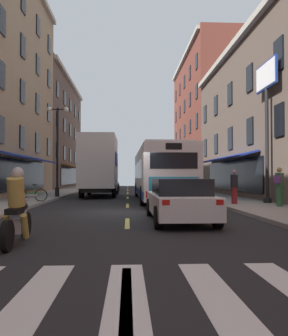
{
  "coord_description": "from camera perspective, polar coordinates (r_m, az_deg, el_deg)",
  "views": [
    {
      "loc": [
        0.02,
        -14.3,
        1.45
      ],
      "look_at": [
        0.91,
        4.78,
        1.93
      ],
      "focal_mm": 36.83,
      "sensor_mm": 36.0,
      "label": 1
    }
  ],
  "objects": [
    {
      "name": "ground_plane",
      "position": [
        14.38,
        -2.77,
        -7.44
      ],
      "size": [
        34.8,
        80.0,
        0.1
      ],
      "primitive_type": "cube",
      "color": "black"
    },
    {
      "name": "sidewalk_right",
      "position": [
        15.53,
        19.72,
        -6.47
      ],
      "size": [
        3.0,
        80.0,
        0.14
      ],
      "primitive_type": "cube",
      "color": "gray",
      "rests_on": "ground"
    },
    {
      "name": "street_lamp_twin",
      "position": [
        23.52,
        -14.13,
        3.38
      ],
      "size": [
        1.42,
        0.32,
        5.94
      ],
      "color": "black",
      "rests_on": "sidewalk_left"
    },
    {
      "name": "transit_bus",
      "position": [
        20.91,
        2.51,
        -0.93
      ],
      "size": [
        2.74,
        12.38,
        3.11
      ],
      "color": "silver",
      "rests_on": "ground"
    },
    {
      "name": "pedestrian_near",
      "position": [
        16.42,
        21.51,
        -2.72
      ],
      "size": [
        0.5,
        0.5,
        1.73
      ],
      "rotation": [
        0.0,
        0.0,
        5.52
      ],
      "color": "#33663F",
      "rests_on": "sidewalk_right"
    },
    {
      "name": "pedestrian_mid",
      "position": [
        17.31,
        14.72,
        -2.96
      ],
      "size": [
        0.36,
        0.36,
        1.65
      ],
      "rotation": [
        0.0,
        0.0,
        0.45
      ],
      "color": "maroon",
      "rests_on": "sidewalk_right"
    },
    {
      "name": "motorcycle_rider",
      "position": [
        7.88,
        -20.25,
        -6.78
      ],
      "size": [
        0.62,
        2.07,
        1.66
      ],
      "color": "black",
      "rests_on": "ground"
    },
    {
      "name": "bicycle_near",
      "position": [
        19.13,
        -18.23,
        -4.22
      ],
      "size": [
        1.7,
        0.48,
        0.91
      ],
      "color": "black",
      "rests_on": "sidewalk_left"
    },
    {
      "name": "billboard_sign",
      "position": [
        18.87,
        19.62,
        10.84
      ],
      "size": [
        0.4,
        2.47,
        7.14
      ],
      "color": "black",
      "rests_on": "sidewalk_right"
    },
    {
      "name": "sedan_near",
      "position": [
        11.25,
        5.87,
        -5.26
      ],
      "size": [
        1.93,
        4.58,
        1.38
      ],
      "color": "silver",
      "rests_on": "ground"
    },
    {
      "name": "box_truck",
      "position": [
        25.36,
        -7.26,
        0.14
      ],
      "size": [
        2.53,
        7.73,
        4.27
      ],
      "color": "white",
      "rests_on": "ground"
    },
    {
      "name": "lane_centre_dashes",
      "position": [
        14.13,
        -2.77,
        -7.33
      ],
      "size": [
        0.14,
        73.9,
        0.01
      ],
      "color": "#DBCC4C",
      "rests_on": "ground"
    },
    {
      "name": "crosswalk_near",
      "position": [
        4.54,
        -2.94,
        -20.05
      ],
      "size": [
        7.1,
        2.8,
        0.01
      ],
      "color": "silver",
      "rests_on": "ground"
    },
    {
      "name": "sedan_mid",
      "position": [
        34.73,
        -5.78,
        -2.72
      ],
      "size": [
        2.05,
        4.41,
        1.31
      ],
      "color": "navy",
      "rests_on": "ground"
    }
  ]
}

